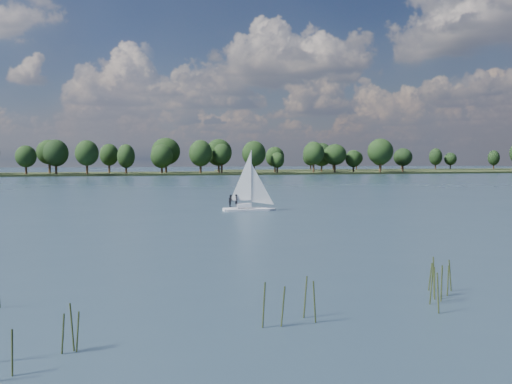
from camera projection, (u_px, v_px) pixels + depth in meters
ground at (143, 187)px, 130.83m from camera, size 700.00×700.00×0.00m
far_shore at (125, 175)px, 238.87m from camera, size 660.00×40.00×1.50m
far_shore_back at (408, 170)px, 326.35m from camera, size 220.00×30.00×1.40m
sailboat at (246, 193)px, 70.62m from camera, size 6.06×1.84×7.92m
treeline at (103, 155)px, 232.07m from camera, size 562.82×74.14×18.13m
reeds at (321, 287)px, 24.83m from camera, size 57.99×11.66×2.17m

